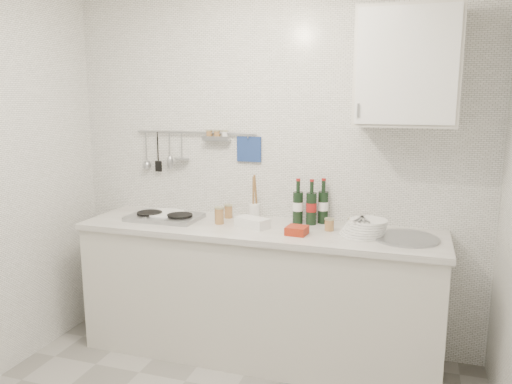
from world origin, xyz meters
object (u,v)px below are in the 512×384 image
(plate_stack_hob, at_px, (164,215))
(utensil_crock, at_px, (254,210))
(wine_bottles, at_px, (311,202))
(wall_cabinet, at_px, (407,68))
(plate_stack_sink, at_px, (365,228))

(plate_stack_hob, distance_m, utensil_crock, 0.66)
(wine_bottles, bearing_deg, utensil_crock, -175.19)
(utensil_crock, bearing_deg, wall_cabinet, -2.72)
(plate_stack_hob, xyz_separation_m, utensil_crock, (0.64, 0.12, 0.06))
(wall_cabinet, bearing_deg, plate_stack_hob, -177.26)
(wine_bottles, bearing_deg, plate_stack_hob, -171.38)
(plate_stack_sink, bearing_deg, plate_stack_hob, 178.58)
(wine_bottles, distance_m, utensil_crock, 0.41)
(plate_stack_sink, xyz_separation_m, utensil_crock, (-0.78, 0.16, 0.03))
(wall_cabinet, height_order, plate_stack_sink, wall_cabinet)
(utensil_crock, bearing_deg, plate_stack_sink, -11.53)
(plate_stack_hob, bearing_deg, utensil_crock, 10.93)
(utensil_crock, bearing_deg, plate_stack_hob, -169.07)
(plate_stack_sink, distance_m, utensil_crock, 0.80)
(wall_cabinet, height_order, utensil_crock, wall_cabinet)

